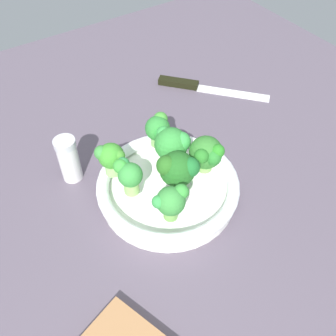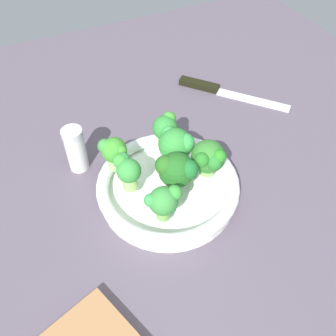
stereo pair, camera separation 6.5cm
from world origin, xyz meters
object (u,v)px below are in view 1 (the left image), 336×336
Objects in this scene: broccoli_floret_0 at (178,168)px; bowl at (168,187)px; broccoli_floret_1 at (172,143)px; broccoli_floret_3 at (207,154)px; knife at (198,86)px; pepper_shaker at (69,159)px; broccoli_floret_5 at (111,157)px; broccoli_floret_2 at (158,129)px; broccoli_floret_4 at (128,173)px; broccoli_floret_6 at (171,201)px.

bowl is at bearing 111.16° from broccoli_floret_0.
broccoli_floret_3 is (3.55, -5.32, -0.07)cm from broccoli_floret_1.
pepper_shaker is (-36.56, -9.68, 4.19)cm from knife.
broccoli_floret_5 is at bearing 136.25° from bowl.
broccoli_floret_2 is 1.00× the size of broccoli_floret_4.
broccoli_floret_0 is at bearing -68.84° from bowl.
broccoli_floret_0 is 8.29cm from broccoli_floret_4.
bowl is at bearing -132.14° from broccoli_floret_1.
bowl is 18.71cm from pepper_shaker.
broccoli_floret_0 is at bearing -132.80° from knife.
broccoli_floret_5 is 0.68× the size of pepper_shaker.
broccoli_floret_3 is 1.09× the size of broccoli_floret_6.
knife is at bearing 14.84° from pepper_shaker.
broccoli_floret_5 is (-7.18, 6.88, 5.84)cm from bowl.
broccoli_floret_2 is at bearing 87.88° from broccoli_floret_1.
broccoli_floret_4 and broccoli_floret_6 have the same top height.
broccoli_floret_2 is 0.67× the size of pepper_shaker.
bowl is at bearing 166.55° from broccoli_floret_3.
broccoli_floret_2 is 0.29× the size of knife.
broccoli_floret_3 is 31.11cm from knife.
broccoli_floret_3 is (6.17, 0.19, -0.13)cm from broccoli_floret_0.
knife is 38.05cm from pepper_shaker.
broccoli_floret_2 is (0.18, 4.89, -0.27)cm from broccoli_floret_1.
broccoli_floret_3 reaches higher than pepper_shaker.
broccoli_floret_5 is at bearing 96.33° from broccoli_floret_4.
broccoli_floret_1 is 19.07cm from pepper_shaker.
broccoli_floret_1 is at bearing 47.86° from bowl.
bowl is 11.53cm from broccoli_floret_5.
broccoli_floret_4 is at bearing -147.04° from broccoli_floret_2.
broccoli_floret_4 is at bearing -62.74° from pepper_shaker.
broccoli_floret_5 is (-10.51, 3.20, -0.23)cm from broccoli_floret_1.
broccoli_floret_4 is at bearing 163.37° from bowl.
broccoli_floret_6 is (2.74, -8.70, -0.02)cm from broccoli_floret_4.
broccoli_floret_0 reaches higher than broccoli_floret_6.
broccoli_floret_0 and broccoli_floret_1 have the same top height.
broccoli_floret_0 reaches higher than broccoli_floret_3.
broccoli_floret_6 reaches higher than knife.
bowl is 3.64× the size of broccoli_floret_0.
bowl is 9.09cm from broccoli_floret_4.
broccoli_floret_2 reaches higher than pepper_shaker.
bowl is 4.04× the size of broccoli_floret_4.
broccoli_floret_0 is at bearing -27.47° from broccoli_floret_4.
bowl is 33.41cm from knife.
broccoli_floret_6 reaches higher than pepper_shaker.
broccoli_floret_6 is (3.28, -13.60, 0.02)cm from broccoli_floret_5.
bowl is 2.71× the size of pepper_shaker.
bowl reaches higher than knife.
broccoli_floret_5 is 9.18cm from pepper_shaker.
broccoli_floret_0 reaches higher than pepper_shaker.
pepper_shaker is at bearing 148.18° from broccoli_floret_1.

